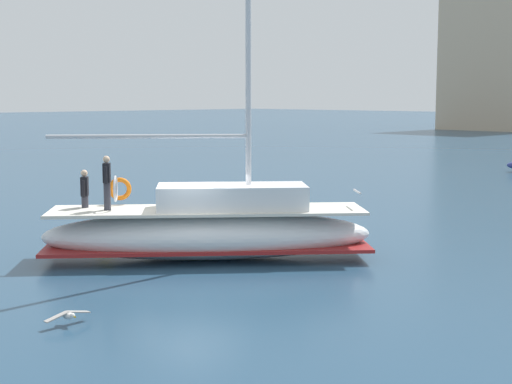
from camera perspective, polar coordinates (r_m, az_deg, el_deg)
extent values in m
plane|color=navy|center=(22.26, -4.75, -5.11)|extent=(400.00, 400.00, 0.00)
ellipsoid|color=silver|center=(22.27, -3.65, -3.26)|extent=(8.07, 8.85, 1.40)
cube|color=maroon|center=(22.33, -3.65, -4.06)|extent=(7.96, 8.72, 0.10)
cube|color=beige|center=(22.15, -3.67, -1.38)|extent=(7.61, 8.36, 0.08)
cube|color=silver|center=(22.12, -1.81, -0.36)|extent=(4.09, 4.37, 0.70)
cylinder|color=#B7B7BC|center=(21.98, -8.11, 4.16)|extent=(3.84, 4.45, 0.12)
cylinder|color=silver|center=(22.56, 7.61, 0.04)|extent=(0.72, 0.63, 0.06)
torus|color=orange|center=(23.37, -10.20, 0.23)|extent=(0.56, 0.62, 0.70)
cylinder|color=#33333D|center=(22.25, -11.11, -0.32)|extent=(0.20, 0.20, 0.80)
cube|color=black|center=(22.17, -11.16, 1.42)|extent=(0.37, 0.36, 0.56)
sphere|color=beige|center=(22.14, -11.18, 2.43)|extent=(0.20, 0.20, 0.20)
cylinder|color=black|center=(22.39, -11.09, 1.35)|extent=(0.09, 0.09, 0.50)
cylinder|color=black|center=(21.96, -11.22, 1.24)|extent=(0.09, 0.09, 0.50)
cylinder|color=#33333D|center=(22.91, -12.73, -0.71)|extent=(0.20, 0.20, 0.35)
cube|color=black|center=(22.86, -12.76, 0.42)|extent=(0.37, 0.36, 0.56)
sphere|color=beige|center=(22.82, -12.79, 1.39)|extent=(0.20, 0.20, 0.20)
cylinder|color=black|center=(23.08, -12.68, 0.36)|extent=(0.09, 0.09, 0.50)
cylinder|color=black|center=(22.65, -12.84, 0.23)|extent=(0.09, 0.09, 0.50)
torus|color=silver|center=(22.19, -10.51, 0.25)|extent=(0.62, 0.54, 0.76)
ellipsoid|color=silver|center=(16.44, -13.98, -8.97)|extent=(0.37, 0.19, 0.16)
sphere|color=silver|center=(16.28, -13.62, -9.02)|extent=(0.11, 0.11, 0.11)
cone|color=gold|center=(16.23, -13.50, -9.10)|extent=(0.07, 0.04, 0.04)
cube|color=#9E9993|center=(16.57, -13.21, -8.75)|extent=(0.15, 0.52, 0.13)
cube|color=#9E9993|center=(16.30, -14.77, -9.07)|extent=(0.15, 0.52, 0.13)
sphere|color=yellow|center=(26.43, -11.38, -2.81)|extent=(0.71, 0.71, 0.71)
cylinder|color=black|center=(26.38, -11.40, -2.17)|extent=(0.04, 0.04, 0.60)
cube|color=#C6AD8E|center=(116.29, 18.34, 9.73)|extent=(14.34, 13.88, 21.32)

